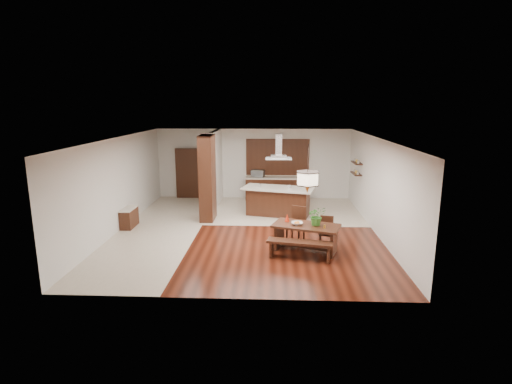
{
  "coord_description": "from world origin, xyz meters",
  "views": [
    {
      "loc": [
        0.82,
        -11.99,
        3.92
      ],
      "look_at": [
        0.3,
        0.0,
        1.25
      ],
      "focal_mm": 28.0,
      "sensor_mm": 36.0,
      "label": 1
    }
  ],
  "objects_px": {
    "dining_table": "(306,232)",
    "fruit_bowl": "(297,223)",
    "foliage_plant": "(317,216)",
    "dining_chair_left": "(296,225)",
    "pendant_lantern": "(308,169)",
    "range_hood": "(279,146)",
    "hallway_console": "(129,218)",
    "dining_chair_right": "(326,232)",
    "kitchen_island": "(278,201)",
    "microwave": "(258,174)",
    "island_cup": "(289,186)",
    "dining_bench": "(300,250)"
  },
  "relations": [
    {
      "from": "hallway_console",
      "to": "dining_chair_left",
      "type": "relative_size",
      "value": 0.85
    },
    {
      "from": "fruit_bowl",
      "to": "kitchen_island",
      "type": "relative_size",
      "value": 0.11
    },
    {
      "from": "fruit_bowl",
      "to": "foliage_plant",
      "type": "bearing_deg",
      "value": -2.79
    },
    {
      "from": "foliage_plant",
      "to": "island_cup",
      "type": "bearing_deg",
      "value": 99.94
    },
    {
      "from": "dining_bench",
      "to": "microwave",
      "type": "distance_m",
      "value": 6.65
    },
    {
      "from": "dining_chair_right",
      "to": "pendant_lantern",
      "type": "bearing_deg",
      "value": -136.78
    },
    {
      "from": "hallway_console",
      "to": "dining_chair_right",
      "type": "height_order",
      "value": "dining_chair_right"
    },
    {
      "from": "foliage_plant",
      "to": "fruit_bowl",
      "type": "bearing_deg",
      "value": 177.21
    },
    {
      "from": "fruit_bowl",
      "to": "dining_bench",
      "type": "bearing_deg",
      "value": -85.83
    },
    {
      "from": "island_cup",
      "to": "foliage_plant",
      "type": "bearing_deg",
      "value": -80.06
    },
    {
      "from": "dining_chair_right",
      "to": "range_hood",
      "type": "relative_size",
      "value": 0.93
    },
    {
      "from": "kitchen_island",
      "to": "dining_bench",
      "type": "bearing_deg",
      "value": -68.64
    },
    {
      "from": "dining_bench",
      "to": "kitchen_island",
      "type": "distance_m",
      "value": 4.12
    },
    {
      "from": "dining_chair_right",
      "to": "foliage_plant",
      "type": "height_order",
      "value": "foliage_plant"
    },
    {
      "from": "hallway_console",
      "to": "dining_table",
      "type": "distance_m",
      "value": 5.84
    },
    {
      "from": "hallway_console",
      "to": "foliage_plant",
      "type": "xyz_separation_m",
      "value": [
        5.81,
        -1.89,
        0.68
      ]
    },
    {
      "from": "dining_chair_left",
      "to": "pendant_lantern",
      "type": "height_order",
      "value": "pendant_lantern"
    },
    {
      "from": "microwave",
      "to": "fruit_bowl",
      "type": "bearing_deg",
      "value": -63.58
    },
    {
      "from": "hallway_console",
      "to": "dining_chair_left",
      "type": "xyz_separation_m",
      "value": [
        5.29,
        -1.21,
        0.2
      ]
    },
    {
      "from": "dining_bench",
      "to": "hallway_console",
      "type": "bearing_deg",
      "value": 155.23
    },
    {
      "from": "dining_bench",
      "to": "microwave",
      "type": "xyz_separation_m",
      "value": [
        -1.33,
        6.46,
        0.86
      ]
    },
    {
      "from": "dining_table",
      "to": "pendant_lantern",
      "type": "relative_size",
      "value": 1.48
    },
    {
      "from": "dining_table",
      "to": "dining_bench",
      "type": "relative_size",
      "value": 1.15
    },
    {
      "from": "dining_table",
      "to": "pendant_lantern",
      "type": "distance_m",
      "value": 1.71
    },
    {
      "from": "dining_table",
      "to": "microwave",
      "type": "distance_m",
      "value": 6.08
    },
    {
      "from": "hallway_console",
      "to": "island_cup",
      "type": "distance_m",
      "value": 5.48
    },
    {
      "from": "pendant_lantern",
      "to": "kitchen_island",
      "type": "height_order",
      "value": "pendant_lantern"
    },
    {
      "from": "foliage_plant",
      "to": "fruit_bowl",
      "type": "height_order",
      "value": "foliage_plant"
    },
    {
      "from": "dining_table",
      "to": "dining_chair_left",
      "type": "relative_size",
      "value": 1.88
    },
    {
      "from": "dining_chair_right",
      "to": "foliage_plant",
      "type": "bearing_deg",
      "value": -117.22
    },
    {
      "from": "dining_chair_left",
      "to": "pendant_lantern",
      "type": "relative_size",
      "value": 0.79
    },
    {
      "from": "dining_chair_left",
      "to": "pendant_lantern",
      "type": "xyz_separation_m",
      "value": [
        0.24,
        -0.65,
        1.73
      ]
    },
    {
      "from": "dining_chair_left",
      "to": "foliage_plant",
      "type": "distance_m",
      "value": 0.97
    },
    {
      "from": "foliage_plant",
      "to": "microwave",
      "type": "distance_m",
      "value": 6.16
    },
    {
      "from": "foliage_plant",
      "to": "range_hood",
      "type": "bearing_deg",
      "value": 105.71
    },
    {
      "from": "island_cup",
      "to": "pendant_lantern",
      "type": "bearing_deg",
      "value": -84.42
    },
    {
      "from": "hallway_console",
      "to": "microwave",
      "type": "distance_m",
      "value": 5.71
    },
    {
      "from": "island_cup",
      "to": "microwave",
      "type": "height_order",
      "value": "microwave"
    },
    {
      "from": "range_hood",
      "to": "island_cup",
      "type": "distance_m",
      "value": 1.45
    },
    {
      "from": "dining_table",
      "to": "kitchen_island",
      "type": "distance_m",
      "value": 3.55
    },
    {
      "from": "kitchen_island",
      "to": "microwave",
      "type": "distance_m",
      "value": 2.58
    },
    {
      "from": "hallway_console",
      "to": "pendant_lantern",
      "type": "relative_size",
      "value": 0.67
    },
    {
      "from": "pendant_lantern",
      "to": "foliage_plant",
      "type": "xyz_separation_m",
      "value": [
        0.27,
        -0.03,
        -1.25
      ]
    },
    {
      "from": "fruit_bowl",
      "to": "range_hood",
      "type": "bearing_deg",
      "value": 97.69
    },
    {
      "from": "fruit_bowl",
      "to": "dining_chair_left",
      "type": "bearing_deg",
      "value": 89.64
    },
    {
      "from": "dining_table",
      "to": "fruit_bowl",
      "type": "xyz_separation_m",
      "value": [
        -0.25,
        -0.01,
        0.23
      ]
    },
    {
      "from": "kitchen_island",
      "to": "pendant_lantern",
      "type": "bearing_deg",
      "value": -64.17
    },
    {
      "from": "dining_bench",
      "to": "kitchen_island",
      "type": "relative_size",
      "value": 0.63
    },
    {
      "from": "pendant_lantern",
      "to": "kitchen_island",
      "type": "relative_size",
      "value": 0.49
    },
    {
      "from": "dining_table",
      "to": "dining_chair_right",
      "type": "height_order",
      "value": "dining_chair_right"
    }
  ]
}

